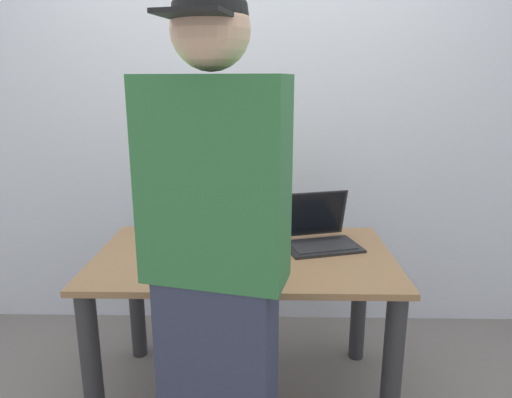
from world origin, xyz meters
name	(u,v)px	position (x,y,z in m)	size (l,w,h in m)	color
ground_plane	(245,394)	(0.00, 0.00, 0.00)	(8.00, 8.00, 0.00)	slate
desk	(244,286)	(0.00, 0.00, 0.56)	(1.29, 0.76, 0.71)	olive
laptop	(318,233)	(0.34, 0.14, 0.77)	(0.39, 0.35, 0.24)	black
beer_bottle_green	(186,216)	(-0.29, 0.22, 0.82)	(0.07, 0.07, 0.27)	#1E5123
beer_bottle_amber	(216,218)	(-0.13, 0.12, 0.84)	(0.08, 0.08, 0.33)	#472B14
person_figure	(216,265)	(-0.06, -0.58, 0.91)	(0.46, 0.34, 1.73)	#2D3347
coffee_mug	(261,268)	(0.08, -0.27, 0.76)	(0.12, 0.09, 0.10)	#BF4C33
back_wall	(250,107)	(0.00, 0.79, 1.30)	(6.00, 0.10, 2.60)	silver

